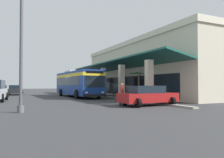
{
  "coord_description": "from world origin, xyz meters",
  "views": [
    {
      "loc": [
        26.52,
        -6.83,
        1.55
      ],
      "look_at": [
        2.03,
        4.37,
        2.24
      ],
      "focal_mm": 34.89,
      "sensor_mm": 36.0,
      "label": 1
    }
  ],
  "objects": [
    {
      "name": "parked_sedan_charcoal",
      "position": [
        -9.3,
        -6.45,
        0.75
      ],
      "size": [
        4.54,
        2.28,
        1.47
      ],
      "color": "#232328",
      "rests_on": "ground"
    },
    {
      "name": "pedestrian",
      "position": [
        11.88,
        0.68,
        0.93
      ],
      "size": [
        0.59,
        0.5,
        1.66
      ],
      "color": "#38383D",
      "rests_on": "ground"
    },
    {
      "name": "curb_strip",
      "position": [
        0.76,
        3.77,
        0.06
      ],
      "size": [
        30.84,
        0.5,
        0.12
      ],
      "primitive_type": "cube",
      "color": "#9E998E",
      "rests_on": "ground"
    },
    {
      "name": "transit_bus",
      "position": [
        0.11,
        0.49,
        1.85
      ],
      "size": [
        11.32,
        3.19,
        3.34
      ],
      "color": "navy",
      "rests_on": "ground"
    },
    {
      "name": "parked_sedan_red",
      "position": [
        13.03,
        2.21,
        0.75
      ],
      "size": [
        2.58,
        4.48,
        1.47
      ],
      "color": "maroon",
      "rests_on": "ground"
    },
    {
      "name": "lot_light_pole",
      "position": [
        13.49,
        -6.43,
        4.31
      ],
      "size": [
        0.6,
        0.6,
        8.06
      ],
      "color": "#59595B",
      "rests_on": "ground"
    },
    {
      "name": "ground",
      "position": [
        0.0,
        8.0,
        0.0
      ],
      "size": [
        120.0,
        120.0,
        0.0
      ],
      "primitive_type": "plane",
      "color": "#38383A"
    },
    {
      "name": "plaza_building",
      "position": [
        0.76,
        13.39,
        3.63
      ],
      "size": [
        26.0,
        17.01,
        7.24
      ],
      "color": "beige",
      "rests_on": "ground"
    },
    {
      "name": "potted_palm",
      "position": [
        6.69,
        5.36,
        0.87
      ],
      "size": [
        1.61,
        1.56,
        2.86
      ],
      "color": "gray",
      "rests_on": "ground"
    }
  ]
}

